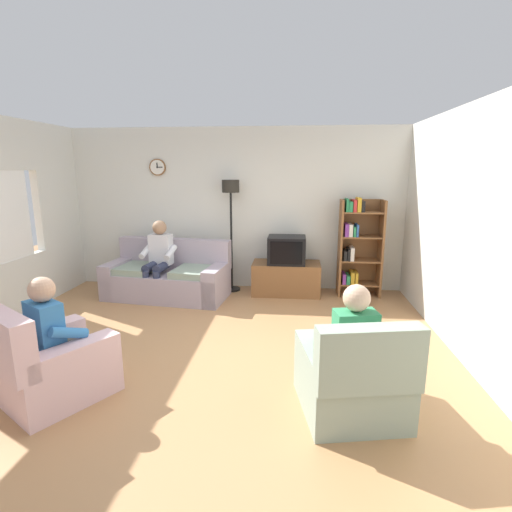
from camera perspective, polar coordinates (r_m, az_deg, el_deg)
The scene contains 13 objects.
ground_plane at distance 4.55m, azimuth -7.81°, elevation -13.81°, with size 12.00×12.00×0.00m, color #B27F51.
back_wall_assembly at distance 6.73m, azimuth -2.91°, elevation 6.87°, with size 6.20×0.17×2.70m.
right_wall at distance 4.43m, azimuth 30.49°, elevation 2.20°, with size 0.12×5.80×2.70m, color silver.
couch at distance 6.43m, azimuth -12.75°, elevation -3.12°, with size 1.99×1.09×0.90m.
tv_stand at distance 6.46m, azimuth 4.43°, elevation -3.25°, with size 1.10×0.56×0.52m.
tv at distance 6.32m, azimuth 4.49°, elevation 0.90°, with size 0.60×0.49×0.44m.
bookshelf at distance 6.47m, azimuth 14.53°, elevation 1.59°, with size 0.68×0.36×1.59m.
floor_lamp at distance 6.42m, azimuth -3.70°, elevation 7.48°, with size 0.28×0.28×1.85m.
armchair_near_window at distance 4.05m, azimuth -27.80°, elevation -14.15°, with size 1.14×1.17×0.90m.
armchair_near_bookshelf at distance 3.51m, azimuth 13.86°, elevation -17.21°, with size 0.95×1.02×0.90m.
person_on_couch at distance 6.27m, azimuth -14.10°, elevation 0.05°, with size 0.54×0.57×1.24m.
person_in_left_armchair at distance 3.96m, azimuth -27.08°, elevation -9.70°, with size 0.61×0.64×1.12m.
person_in_right_armchair at distance 3.44m, azimuth 13.64°, elevation -11.93°, with size 0.56×0.59×1.12m.
Camera 1 is at (1.00, -3.96, 2.01)m, focal length 27.38 mm.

